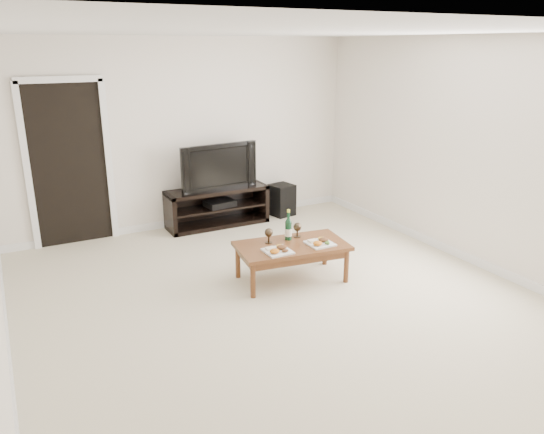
{
  "coord_description": "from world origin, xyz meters",
  "views": [
    {
      "loc": [
        -2.35,
        -4.28,
        2.49
      ],
      "look_at": [
        0.22,
        0.57,
        0.7
      ],
      "focal_mm": 35.0,
      "sensor_mm": 36.0,
      "label": 1
    }
  ],
  "objects_px": {
    "television": "(216,166)",
    "subwoofer": "(282,200)",
    "media_console": "(217,207)",
    "coffee_table": "(292,262)"
  },
  "relations": [
    {
      "from": "media_console",
      "to": "television",
      "type": "relative_size",
      "value": 1.29
    },
    {
      "from": "television",
      "to": "media_console",
      "type": "bearing_deg",
      "value": -4.51
    },
    {
      "from": "subwoofer",
      "to": "coffee_table",
      "type": "height_order",
      "value": "subwoofer"
    },
    {
      "from": "television",
      "to": "subwoofer",
      "type": "height_order",
      "value": "television"
    },
    {
      "from": "television",
      "to": "coffee_table",
      "type": "bearing_deg",
      "value": -94.16
    },
    {
      "from": "television",
      "to": "coffee_table",
      "type": "xyz_separation_m",
      "value": [
        0.01,
        -2.12,
        -0.67
      ]
    },
    {
      "from": "media_console",
      "to": "subwoofer",
      "type": "distance_m",
      "value": 1.05
    },
    {
      "from": "subwoofer",
      "to": "media_console",
      "type": "bearing_deg",
      "value": 168.67
    },
    {
      "from": "television",
      "to": "coffee_table",
      "type": "height_order",
      "value": "television"
    },
    {
      "from": "subwoofer",
      "to": "coffee_table",
      "type": "relative_size",
      "value": 0.4
    }
  ]
}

